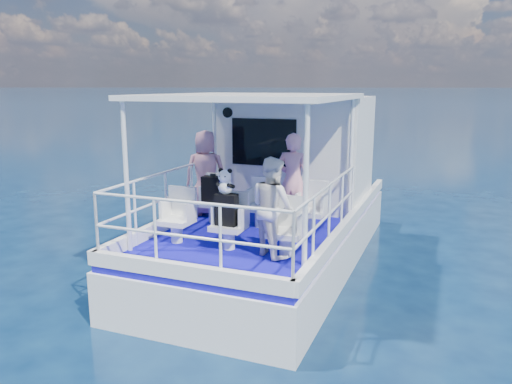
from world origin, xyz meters
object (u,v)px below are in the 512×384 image
(passenger_port_fwd, at_px, (206,173))
(backpack_center, at_px, (227,210))
(panda, at_px, (225,181))
(passenger_stbd_aft, at_px, (272,207))

(passenger_port_fwd, xyz_separation_m, backpack_center, (1.24, -1.74, -0.19))
(backpack_center, distance_m, panda, 0.42)
(passenger_stbd_aft, bearing_deg, passenger_port_fwd, -6.57)
(panda, bearing_deg, passenger_port_fwd, 125.19)
(passenger_stbd_aft, xyz_separation_m, panda, (-0.73, -0.01, 0.32))
(passenger_port_fwd, bearing_deg, passenger_stbd_aft, 120.51)
(backpack_center, relative_size, panda, 1.27)
(passenger_port_fwd, height_order, backpack_center, passenger_port_fwd)
(passenger_port_fwd, height_order, passenger_stbd_aft, passenger_port_fwd)
(passenger_stbd_aft, xyz_separation_m, backpack_center, (-0.71, -0.02, -0.10))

